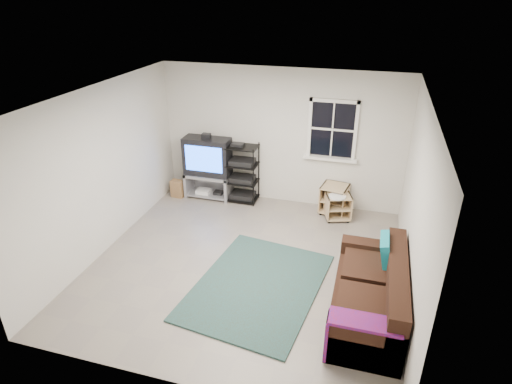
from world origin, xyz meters
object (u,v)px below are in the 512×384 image
(av_rack, at_px, (243,177))
(tv_unit, at_px, (208,163))
(side_table_right, at_px, (337,204))
(side_table_left, at_px, (335,198))
(sofa, at_px, (371,296))

(av_rack, bearing_deg, tv_unit, -178.76)
(tv_unit, relative_size, side_table_right, 2.42)
(side_table_left, bearing_deg, av_rack, -179.45)
(av_rack, height_order, sofa, av_rack)
(av_rack, relative_size, side_table_right, 2.15)
(side_table_right, relative_size, sofa, 0.28)
(side_table_left, bearing_deg, sofa, -74.19)
(side_table_left, height_order, side_table_right, side_table_left)
(av_rack, bearing_deg, side_table_right, -6.09)
(sofa, bearing_deg, side_table_left, 105.81)
(side_table_left, relative_size, side_table_right, 1.00)
(tv_unit, xyz_separation_m, side_table_right, (2.59, -0.19, -0.45))
(side_table_right, bearing_deg, tv_unit, 175.91)
(tv_unit, xyz_separation_m, sofa, (3.28, -2.69, -0.42))
(tv_unit, distance_m, side_table_right, 2.63)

